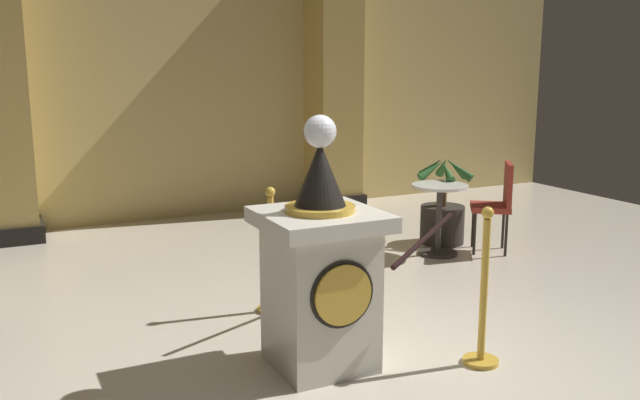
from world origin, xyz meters
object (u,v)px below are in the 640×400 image
pedestal_clock (320,272)px  cafe_chair_red (498,199)px  stanchion_far (271,269)px  stanchion_near (483,310)px  cafe_table (439,210)px  potted_palm_right (443,215)px

pedestal_clock → cafe_chair_red: (2.91, 1.67, -0.07)m
pedestal_clock → stanchion_far: pedestal_clock is taller
stanchion_near → stanchion_far: 1.76m
cafe_chair_red → pedestal_clock: bearing=-150.2°
pedestal_clock → stanchion_far: (0.09, 1.08, -0.29)m
pedestal_clock → stanchion_far: 1.12m
stanchion_near → cafe_table: stanchion_near is taller
stanchion_far → cafe_table: (2.20, 0.78, 0.12)m
stanchion_far → cafe_chair_red: (2.81, 0.59, 0.22)m
stanchion_far → cafe_chair_red: bearing=11.8°
pedestal_clock → cafe_table: 2.96m
pedestal_clock → stanchion_near: (0.97, -0.45, -0.27)m
stanchion_near → stanchion_far: bearing=119.9°
cafe_table → cafe_chair_red: 0.65m
cafe_chair_red → cafe_table: bearing=162.4°
potted_palm_right → stanchion_near: bearing=-121.5°
cafe_table → stanchion_near: bearing=-119.8°
stanchion_near → cafe_chair_red: bearing=47.6°
stanchion_near → pedestal_clock: bearing=155.1°
potted_palm_right → cafe_table: potted_palm_right is taller
stanchion_near → potted_palm_right: (1.64, 2.68, -0.06)m
stanchion_near → cafe_chair_red: stanchion_near is taller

